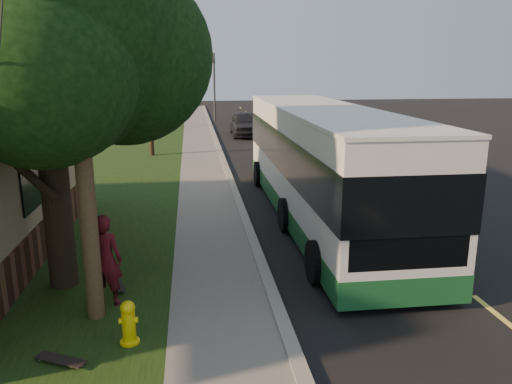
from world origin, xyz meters
TOP-DOWN VIEW (x-y plane):
  - ground at (0.00, 0.00)m, footprint 120.00×120.00m
  - road at (4.00, 10.00)m, footprint 8.00×80.00m
  - curb at (0.00, 10.00)m, footprint 0.25×80.00m
  - sidewalk at (-1.00, 10.00)m, footprint 2.00×80.00m
  - grass_verge at (-4.50, 10.00)m, footprint 5.00×80.00m
  - fire_hydrant at (-2.60, 0.00)m, footprint 0.32×0.32m
  - utility_pole at (-3.31, 0.99)m, footprint 2.86×3.21m
  - leafy_tree at (-4.17, 2.65)m, footprint 6.30×6.00m
  - bare_tree_near at (-3.50, 18.00)m, footprint 1.38×1.21m
  - bare_tree_far at (-3.00, 30.00)m, footprint 1.38×1.21m
  - traffic_signal at (0.50, 34.00)m, footprint 0.18×0.22m
  - transit_bus at (2.29, 6.49)m, footprint 2.83×12.27m
  - skateboarder at (-3.16, 1.48)m, footprint 0.72×0.55m
  - skateboard_main at (-3.07, 2.18)m, footprint 0.39×0.75m
  - skateboard_spare at (-3.57, -0.46)m, footprint 0.83×0.56m
  - distant_car at (2.06, 25.19)m, footprint 1.93×4.72m

SIDE VIEW (x-z plane):
  - ground at x=0.00m, z-range 0.00..0.00m
  - road at x=4.00m, z-range 0.00..0.01m
  - grass_verge at x=-4.50m, z-range 0.00..0.07m
  - sidewalk at x=-1.00m, z-range 0.00..0.08m
  - curb at x=0.00m, z-range 0.00..0.12m
  - skateboard_main at x=-3.07m, z-range 0.09..0.16m
  - skateboard_spare at x=-3.57m, z-range 0.09..0.17m
  - fire_hydrant at x=-2.60m, z-range 0.06..0.80m
  - distant_car at x=2.06m, z-range 0.00..1.60m
  - skateboarder at x=-3.16m, z-range 0.07..1.84m
  - transit_bus at x=2.29m, z-range 0.11..3.43m
  - bare_tree_far at x=-3.00m, z-range -0.01..4.02m
  - bare_tree_near at x=-3.50m, z-range 0.00..4.30m
  - traffic_signal at x=0.50m, z-range 0.41..5.91m
  - utility_pole at x=-3.31m, z-range 0.10..9.17m
  - leafy_tree at x=-4.17m, z-range 1.27..9.07m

